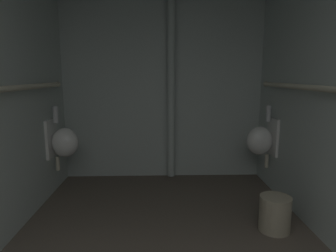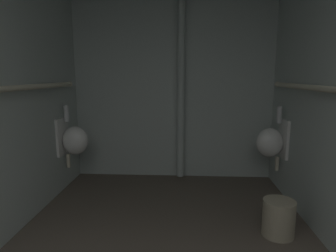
{
  "view_description": "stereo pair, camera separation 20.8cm",
  "coord_description": "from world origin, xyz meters",
  "px_view_note": "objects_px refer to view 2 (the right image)",
  "views": [
    {
      "loc": [
        -0.05,
        0.33,
        1.37
      ],
      "look_at": [
        0.02,
        2.71,
        0.96
      ],
      "focal_mm": 31.58,
      "sensor_mm": 36.0,
      "label": 1
    },
    {
      "loc": [
        0.16,
        0.33,
        1.37
      ],
      "look_at": [
        0.02,
        2.71,
        0.96
      ],
      "focal_mm": 31.58,
      "sensor_mm": 36.0,
      "label": 2
    }
  ],
  "objects_px": {
    "urinal_right_mid": "(272,142)",
    "waste_bin": "(279,218)",
    "urinal_left_mid": "(74,140)",
    "standpipe_back_wall": "(181,81)"
  },
  "relations": [
    {
      "from": "urinal_left_mid",
      "to": "standpipe_back_wall",
      "type": "bearing_deg",
      "value": 20.62
    },
    {
      "from": "urinal_left_mid",
      "to": "urinal_right_mid",
      "type": "height_order",
      "value": "same"
    },
    {
      "from": "waste_bin",
      "to": "standpipe_back_wall",
      "type": "bearing_deg",
      "value": 121.5
    },
    {
      "from": "urinal_left_mid",
      "to": "standpipe_back_wall",
      "type": "relative_size",
      "value": 0.3
    },
    {
      "from": "waste_bin",
      "to": "urinal_right_mid",
      "type": "bearing_deg",
      "value": 79.02
    },
    {
      "from": "urinal_left_mid",
      "to": "waste_bin",
      "type": "distance_m",
      "value": 2.37
    },
    {
      "from": "standpipe_back_wall",
      "to": "waste_bin",
      "type": "height_order",
      "value": "standpipe_back_wall"
    },
    {
      "from": "standpipe_back_wall",
      "to": "waste_bin",
      "type": "distance_m",
      "value": 2.01
    },
    {
      "from": "urinal_right_mid",
      "to": "waste_bin",
      "type": "distance_m",
      "value": 1.08
    },
    {
      "from": "urinal_right_mid",
      "to": "waste_bin",
      "type": "xyz_separation_m",
      "value": [
        -0.19,
        -0.96,
        -0.46
      ]
    }
  ]
}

